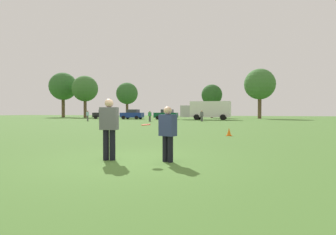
% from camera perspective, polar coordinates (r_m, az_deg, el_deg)
% --- Properties ---
extents(ground_plane, '(179.18, 179.18, 0.00)m').
position_cam_1_polar(ground_plane, '(8.44, -7.57, -8.56)').
color(ground_plane, '#47702D').
extents(player_thrower, '(0.55, 0.39, 1.80)m').
position_cam_1_polar(player_thrower, '(8.54, -11.68, -1.61)').
color(player_thrower, black).
rests_on(player_thrower, ground).
extents(player_defender, '(0.53, 0.41, 1.57)m').
position_cam_1_polar(player_defender, '(8.08, -0.05, -2.70)').
color(player_defender, black).
rests_on(player_defender, ground).
extents(frisbee, '(0.27, 0.27, 0.05)m').
position_cam_1_polar(frisbee, '(8.22, -4.43, -1.45)').
color(frisbee, '#E54C33').
extents(traffic_cone, '(0.32, 0.32, 0.48)m').
position_cam_1_polar(traffic_cone, '(17.19, 12.09, -2.83)').
color(traffic_cone, '#D8590C').
rests_on(traffic_cone, ground).
extents(parked_car_near_left, '(4.27, 2.34, 1.82)m').
position_cam_1_polar(parked_car_near_left, '(56.72, -12.58, 0.66)').
color(parked_car_near_left, black).
rests_on(parked_car_near_left, ground).
extents(parked_car_mid_left, '(4.27, 2.34, 1.82)m').
position_cam_1_polar(parked_car_mid_left, '(53.66, -7.16, 0.65)').
color(parked_car_mid_left, navy).
rests_on(parked_car_mid_left, ground).
extents(parked_car_center, '(4.27, 2.34, 1.82)m').
position_cam_1_polar(parked_car_center, '(51.84, -0.36, 0.64)').
color(parked_car_center, '#0C4C2D').
rests_on(parked_car_center, ground).
extents(box_truck, '(8.59, 3.23, 3.18)m').
position_cam_1_polar(box_truck, '(49.69, 7.77, 1.56)').
color(box_truck, white).
rests_on(box_truck, ground).
extents(bystander_sideline_watcher, '(0.33, 0.48, 1.60)m').
position_cam_1_polar(bystander_sideline_watcher, '(44.85, -15.76, 0.48)').
color(bystander_sideline_watcher, '#4C4C51').
rests_on(bystander_sideline_watcher, ground).
extents(bystander_far_jogger, '(0.49, 0.34, 1.61)m').
position_cam_1_polar(bystander_far_jogger, '(41.72, 6.76, 0.47)').
color(bystander_far_jogger, '#4C4C51').
rests_on(bystander_far_jogger, ground).
extents(bystander_field_marshal, '(0.47, 0.47, 1.54)m').
position_cam_1_polar(bystander_field_marshal, '(40.67, -3.67, 0.41)').
color(bystander_field_marshal, '#4C4C51').
rests_on(bystander_field_marshal, ground).
extents(tree_west_oak, '(6.99, 6.99, 11.35)m').
position_cam_1_polar(tree_west_oak, '(77.79, -20.23, 5.83)').
color(tree_west_oak, brown).
rests_on(tree_west_oak, ground).
extents(tree_west_maple, '(6.21, 6.21, 10.08)m').
position_cam_1_polar(tree_west_maple, '(72.02, -16.25, 5.53)').
color(tree_west_maple, brown).
rests_on(tree_west_maple, ground).
extents(tree_center_elm, '(5.04, 5.04, 8.18)m').
position_cam_1_polar(tree_center_elm, '(67.28, -8.19, 4.76)').
color(tree_center_elm, brown).
rests_on(tree_center_elm, ground).
extents(tree_east_birch, '(4.54, 4.54, 7.37)m').
position_cam_1_polar(tree_east_birch, '(63.39, 8.75, 4.48)').
color(tree_east_birch, brown).
rests_on(tree_east_birch, ground).
extents(tree_east_oak, '(6.18, 6.18, 10.05)m').
position_cam_1_polar(tree_east_oak, '(60.62, 17.86, 6.33)').
color(tree_east_oak, brown).
rests_on(tree_east_oak, ground).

